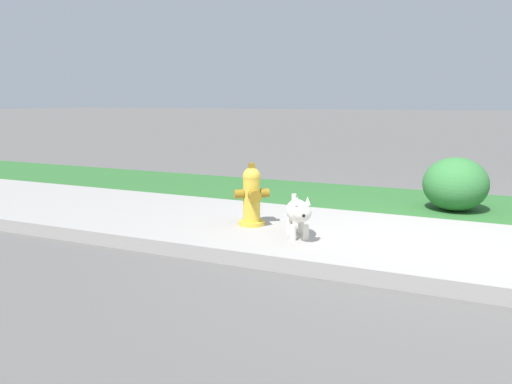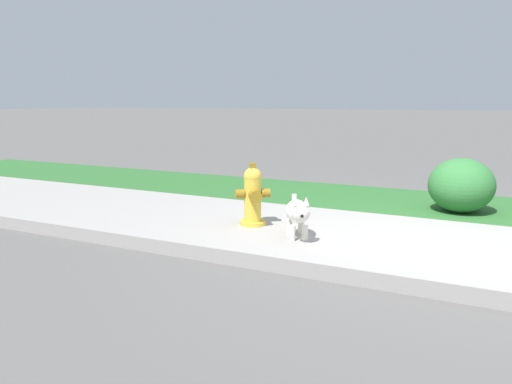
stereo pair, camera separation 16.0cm
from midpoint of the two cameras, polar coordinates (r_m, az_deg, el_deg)
The scene contains 7 objects.
ground_plane at distance 4.59m, azimuth 21.81°, elevation -6.05°, with size 120.00×120.00×0.00m, color #5B5956.
sidewalk_pavement at distance 4.59m, azimuth 21.81°, elevation -5.99°, with size 18.00×2.07×0.01m, color #9E9993.
grass_verge at distance 6.44m, azimuth 23.17°, elevation -1.49°, with size 18.00×1.73×0.01m, color #2D662D.
street_curb at distance 3.51m, azimuth 20.39°, elevation -9.97°, with size 18.00×0.16×0.12m, color #9E9993.
fire_hydrant_at_driveway at distance 4.96m, azimuth 0.56°, elevation -0.52°, with size 0.33×0.33×0.64m.
small_white_dog at distance 4.50m, azimuth 5.81°, elevation -2.39°, with size 0.37×0.49×0.43m.
shrub_bush_near_lamp at distance 6.06m, azimuth 23.10°, elevation 0.70°, with size 0.72×0.72×0.61m.
Camera 2 is at (0.34, -4.38, 1.25)m, focal length 35.00 mm.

